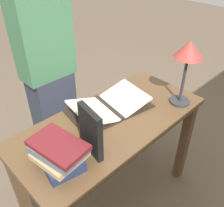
{
  "coord_description": "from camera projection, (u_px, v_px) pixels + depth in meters",
  "views": [
    {
      "loc": [
        0.8,
        0.82,
        1.69
      ],
      "look_at": [
        -0.04,
        -0.04,
        0.84
      ],
      "focal_mm": 40.0,
      "sensor_mm": 36.0,
      "label": 1
    }
  ],
  "objects": [
    {
      "name": "coffee_mug",
      "position": [
        88.0,
        130.0,
        1.32
      ],
      "size": [
        0.09,
        0.12,
        0.1
      ],
      "rotation": [
        0.0,
        0.0,
        1.52
      ],
      "color": "#B74238",
      "rests_on": "reading_desk"
    },
    {
      "name": "person_reader",
      "position": [
        48.0,
        71.0,
        1.76
      ],
      "size": [
        0.36,
        0.22,
        1.73
      ],
      "rotation": [
        0.0,
        0.0,
        3.14
      ],
      "color": "#2D3342",
      "rests_on": "ground_plane"
    },
    {
      "name": "book_standing_upright",
      "position": [
        91.0,
        132.0,
        1.19
      ],
      "size": [
        0.06,
        0.18,
        0.26
      ],
      "rotation": [
        0.0,
        0.0,
        -0.17
      ],
      "color": "black",
      "rests_on": "reading_desk"
    },
    {
      "name": "reading_lamp",
      "position": [
        188.0,
        55.0,
        1.43
      ],
      "size": [
        0.17,
        0.17,
        0.41
      ],
      "color": "#2D2D33",
      "rests_on": "reading_desk"
    },
    {
      "name": "book_stack_tall",
      "position": [
        59.0,
        154.0,
        1.15
      ],
      "size": [
        0.22,
        0.29,
        0.14
      ],
      "color": "#1E284C",
      "rests_on": "reading_desk"
    },
    {
      "name": "open_book",
      "position": [
        109.0,
        106.0,
        1.55
      ],
      "size": [
        0.54,
        0.38,
        0.07
      ],
      "rotation": [
        0.0,
        0.0,
        -0.16
      ],
      "color": "black",
      "rests_on": "reading_desk"
    },
    {
      "name": "ground_plane",
      "position": [
        112.0,
        197.0,
        1.91
      ],
      "size": [
        12.0,
        12.0,
        0.0
      ],
      "primitive_type": "plane",
      "color": "brown"
    },
    {
      "name": "reading_desk",
      "position": [
        111.0,
        137.0,
        1.55
      ],
      "size": [
        1.19,
        0.55,
        0.76
      ],
      "color": "brown",
      "rests_on": "ground_plane"
    }
  ]
}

